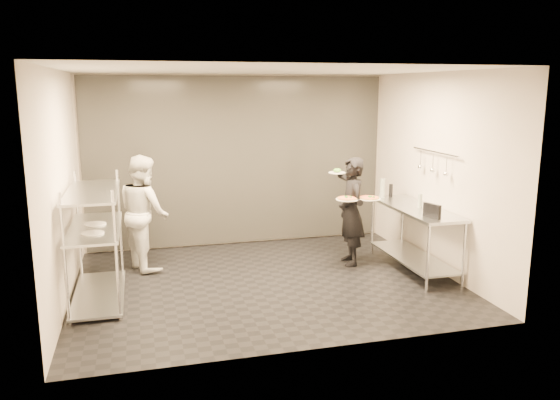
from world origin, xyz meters
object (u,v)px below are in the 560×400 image
object	(u,v)px
salad_plate	(337,171)
prep_counter	(414,227)
pass_rack	(95,238)
pizza_plate_far	(369,198)
bottle_clear	(420,201)
bottle_dark	(391,190)
waiter	(351,211)
pos_monitor	(432,211)
chef	(144,212)
bottle_green	(382,188)
pizza_plate_near	(347,199)

from	to	relation	value
salad_plate	prep_counter	bearing A→B (deg)	-40.16
pass_rack	prep_counter	distance (m)	4.33
pizza_plate_far	bottle_clear	xyz separation A→B (m)	(0.64, -0.32, -0.01)
pizza_plate_far	bottle_dark	size ratio (longest dim) A/B	1.68
bottle_clear	bottle_dark	distance (m)	0.83
waiter	pass_rack	bearing A→B (deg)	-77.15
prep_counter	pos_monitor	xyz separation A→B (m)	(-0.12, -0.65, 0.39)
pizza_plate_far	salad_plate	bearing A→B (deg)	124.10
pass_rack	waiter	xyz separation A→B (m)	(3.55, 0.48, 0.03)
chef	pizza_plate_far	xyz separation A→B (m)	(3.14, -0.76, 0.20)
chef	bottle_green	size ratio (longest dim) A/B	5.78
salad_plate	pos_monitor	bearing A→B (deg)	-60.99
bottle_green	bottle_clear	size ratio (longest dim) A/B	1.48
waiter	chef	distance (m)	3.01
pizza_plate_near	salad_plate	xyz separation A→B (m)	(0.03, 0.51, 0.32)
waiter	bottle_dark	distance (m)	0.88
salad_plate	bottle_green	xyz separation A→B (m)	(0.76, 0.04, -0.29)
prep_counter	chef	xyz separation A→B (m)	(-3.73, 1.06, 0.20)
prep_counter	bottle_green	distance (m)	0.92
pass_rack	bottle_green	bearing A→B (deg)	10.84
pass_rack	pos_monitor	size ratio (longest dim) A/B	6.11
salad_plate	bottle_clear	xyz separation A→B (m)	(0.96, -0.79, -0.34)
pos_monitor	bottle_dark	xyz separation A→B (m)	(0.12, 1.45, 0.00)
waiter	bottle_clear	world-z (taller)	waiter
pass_rack	pizza_plate_far	bearing A→B (deg)	4.51
prep_counter	salad_plate	world-z (taller)	salad_plate
bottle_dark	waiter	bearing A→B (deg)	-157.45
prep_counter	salad_plate	size ratio (longest dim) A/B	6.99
waiter	bottle_green	bearing A→B (deg)	122.12
prep_counter	chef	size ratio (longest dim) A/B	1.09
prep_counter	bottle_clear	distance (m)	0.40
pizza_plate_far	bottle_clear	distance (m)	0.71
pizza_plate_near	bottle_dark	distance (m)	1.09
pizza_plate_near	bottle_green	size ratio (longest dim) A/B	1.13
chef	bottle_dark	size ratio (longest dim) A/B	8.44
pizza_plate_far	bottle_dark	distance (m)	0.78
chef	bottle_clear	bearing A→B (deg)	-127.38
pizza_plate_far	pizza_plate_near	bearing A→B (deg)	-173.54
prep_counter	waiter	size ratio (longest dim) A/B	1.13
pizza_plate_far	bottle_green	bearing A→B (deg)	48.66
salad_plate	pizza_plate_far	bearing A→B (deg)	-55.90
pass_rack	salad_plate	size ratio (longest dim) A/B	6.21
chef	pizza_plate_near	distance (m)	2.91
bottle_clear	pos_monitor	bearing A→B (deg)	-105.37
pos_monitor	chef	bearing A→B (deg)	136.20
pizza_plate_far	salad_plate	world-z (taller)	salad_plate
pizza_plate_far	pos_monitor	size ratio (longest dim) A/B	1.26
chef	bottle_dark	distance (m)	3.75
pos_monitor	bottle_dark	bearing A→B (deg)	66.70
pos_monitor	pizza_plate_far	bearing A→B (deg)	97.80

